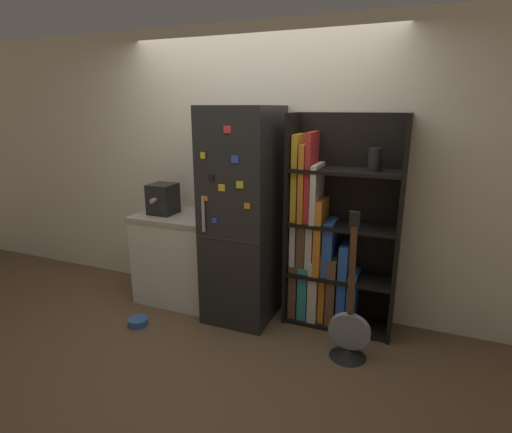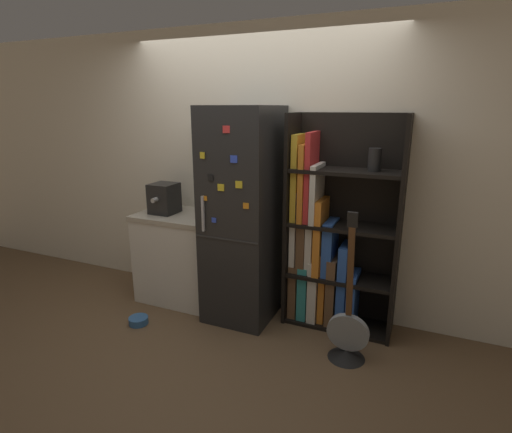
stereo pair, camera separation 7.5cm
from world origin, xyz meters
TOP-DOWN VIEW (x-y plane):
  - ground_plane at (0.00, 0.00)m, footprint 16.00×16.00m
  - wall_back at (0.00, 0.47)m, footprint 8.00×0.05m
  - refrigerator at (-0.00, 0.12)m, footprint 0.58×0.68m
  - bookshelf at (0.74, 0.29)m, footprint 0.93×0.38m
  - kitchen_counter at (-0.72, 0.17)m, footprint 0.78×0.59m
  - espresso_machine at (-0.85, 0.14)m, footprint 0.24×0.30m
  - guitar at (1.03, -0.22)m, footprint 0.32×0.29m
  - pet_bowl at (-0.78, -0.45)m, footprint 0.17×0.17m

SIDE VIEW (x-z plane):
  - ground_plane at x=0.00m, z-range 0.00..0.00m
  - pet_bowl at x=-0.78m, z-range 0.00..0.07m
  - guitar at x=1.03m, z-range -0.43..0.78m
  - kitchen_counter at x=-0.72m, z-range 0.00..0.88m
  - bookshelf at x=0.74m, z-range -0.17..1.67m
  - refrigerator at x=0.00m, z-range 0.00..1.89m
  - espresso_machine at x=-0.85m, z-range 0.88..1.17m
  - wall_back at x=0.00m, z-range 0.00..2.60m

